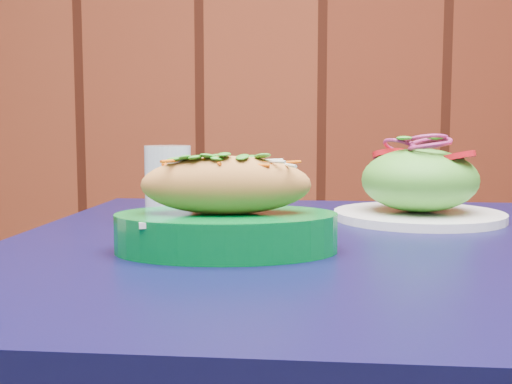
{
  "coord_description": "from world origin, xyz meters",
  "views": [
    {
      "loc": [
        -0.12,
        0.88,
        0.89
      ],
      "look_at": [
        -0.15,
        1.62,
        0.81
      ],
      "focal_mm": 45.0,
      "sensor_mm": 36.0,
      "label": 1
    }
  ],
  "objects": [
    {
      "name": "cafe_table",
      "position": [
        -0.05,
        1.64,
        0.66
      ],
      "size": [
        0.84,
        0.84,
        0.75
      ],
      "rotation": [
        0.0,
        0.0,
        -0.05
      ],
      "color": "black",
      "rests_on": "ground"
    },
    {
      "name": "water_glass",
      "position": [
        -0.29,
        1.79,
        0.8
      ],
      "size": [
        0.07,
        0.07,
        0.11
      ],
      "primitive_type": "cylinder",
      "color": "silver",
      "rests_on": "cafe_table"
    },
    {
      "name": "banh_mi_basket",
      "position": [
        -0.18,
        1.57,
        0.79
      ],
      "size": [
        0.25,
        0.17,
        0.11
      ],
      "rotation": [
        0.0,
        0.0,
        0.07
      ],
      "color": "#006824",
      "rests_on": "cafe_table"
    },
    {
      "name": "salad_plate",
      "position": [
        0.08,
        1.81,
        0.8
      ],
      "size": [
        0.24,
        0.24,
        0.12
      ],
      "rotation": [
        0.0,
        0.0,
        0.06
      ],
      "color": "white",
      "rests_on": "cafe_table"
    }
  ]
}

